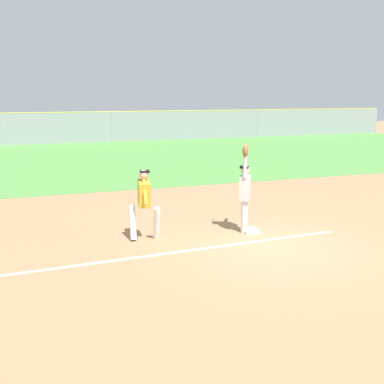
# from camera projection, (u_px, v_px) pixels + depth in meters

# --- Properties ---
(ground_plane) EXTENTS (77.05, 77.05, 0.00)m
(ground_plane) POSITION_uv_depth(u_px,v_px,m) (272.00, 247.00, 10.31)
(ground_plane) COLOR #A37A54
(outfield_grass) EXTENTS (47.39, 17.07, 0.01)m
(outfield_grass) POSITION_uv_depth(u_px,v_px,m) (135.00, 157.00, 24.84)
(outfield_grass) COLOR #549342
(outfield_grass) RESTS_ON ground_plane
(chalk_foul_line) EXTENTS (11.99, 0.66, 0.01)m
(chalk_foul_line) POSITION_uv_depth(u_px,v_px,m) (96.00, 263.00, 9.31)
(chalk_foul_line) COLOR white
(chalk_foul_line) RESTS_ON ground_plane
(first_base) EXTENTS (0.39, 0.39, 0.08)m
(first_base) POSITION_uv_depth(u_px,v_px,m) (250.00, 231.00, 11.39)
(first_base) COLOR white
(first_base) RESTS_ON ground_plane
(fielder) EXTENTS (0.54, 0.83, 2.28)m
(fielder) POSITION_uv_depth(u_px,v_px,m) (245.00, 189.00, 11.19)
(fielder) COLOR silver
(fielder) RESTS_ON ground_plane
(runner) EXTENTS (0.73, 0.85, 1.72)m
(runner) POSITION_uv_depth(u_px,v_px,m) (144.00, 200.00, 10.61)
(runner) COLOR white
(runner) RESTS_ON ground_plane
(baseball) EXTENTS (0.07, 0.07, 0.07)m
(baseball) POSITION_uv_depth(u_px,v_px,m) (244.00, 146.00, 11.00)
(baseball) COLOR white
(outfield_fence) EXTENTS (47.47, 0.08, 2.22)m
(outfield_fence) POSITION_uv_depth(u_px,v_px,m) (111.00, 127.00, 32.50)
(outfield_fence) COLOR #93999E
(outfield_fence) RESTS_ON ground_plane
(parked_car_silver) EXTENTS (4.51, 2.34, 1.25)m
(parked_car_silver) POSITION_uv_depth(u_px,v_px,m) (60.00, 130.00, 35.06)
(parked_car_silver) COLOR #B7B7BC
(parked_car_silver) RESTS_ON ground_plane
(parked_car_blue) EXTENTS (4.59, 2.52, 1.25)m
(parked_car_blue) POSITION_uv_depth(u_px,v_px,m) (117.00, 128.00, 36.90)
(parked_car_blue) COLOR #23389E
(parked_car_blue) RESTS_ON ground_plane
(parked_car_green) EXTENTS (4.43, 2.17, 1.25)m
(parked_car_green) POSITION_uv_depth(u_px,v_px,m) (173.00, 127.00, 38.33)
(parked_car_green) COLOR #1E6B33
(parked_car_green) RESTS_ON ground_plane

